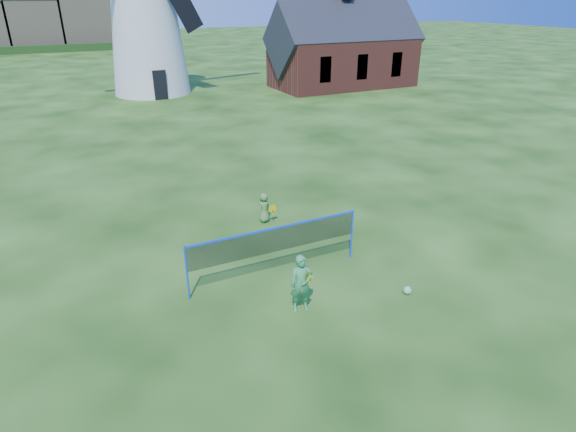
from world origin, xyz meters
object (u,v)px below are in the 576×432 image
Objects in this scene: windmill at (144,10)px; play_ball at (407,290)px; badminton_net at (275,241)px; chapel at (344,51)px; player_girl at (301,284)px; player_boy at (264,208)px.

windmill is 32.47m from play_ball.
badminton_net is 22.95× the size of play_ball.
player_girl is (-18.34, -27.36, -2.17)m from chapel.
player_boy is 6.03m from play_ball.
play_ball is (2.86, -0.64, -0.66)m from player_girl.
badminton_net is 1.75m from player_girl.
player_girl is at bearing 167.45° from play_ball.
chapel is at bearing -150.66° from player_boy.
badminton_net is at bearing 48.27° from player_boy.
windmill reaches higher than play_ball.
chapel is at bearing 71.40° from player_girl.
play_ball is (1.60, -5.80, -0.42)m from player_boy.
windmill reaches higher than badminton_net.
windmill reaches higher than chapel.
windmill is at bearing 89.95° from play_ball.
player_girl is (-0.09, -1.71, -0.37)m from badminton_net.
badminton_net is 3.70m from player_boy.
player_boy is 4.81× the size of play_ball.
chapel is 8.04× the size of player_girl.
player_boy is (1.25, 5.16, -0.24)m from player_girl.
player_girl is 5.32m from player_boy.
player_boy is (-1.63, -26.09, -5.69)m from windmill.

